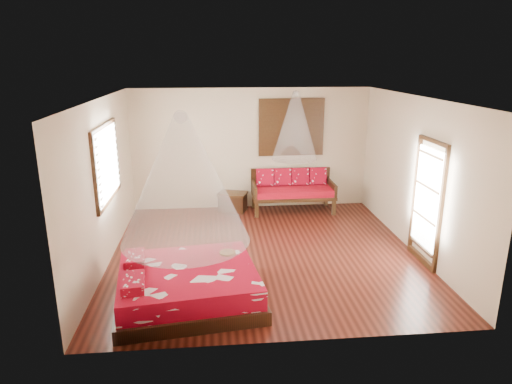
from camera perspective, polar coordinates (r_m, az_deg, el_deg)
room at (r=7.99m, az=1.08°, el=1.62°), size 5.54×5.54×2.84m
bed at (r=6.87m, az=-8.59°, el=-11.44°), size 2.26×2.09×0.64m
daybed at (r=10.63m, az=4.58°, el=0.44°), size 1.88×0.84×0.97m
storage_chest at (r=10.63m, az=-2.93°, el=-1.21°), size 0.75×0.64×0.44m
shutter_panel at (r=10.66m, az=4.44°, el=8.07°), size 1.52×0.06×1.32m
window_left at (r=8.26m, az=-18.12°, el=3.44°), size 0.10×1.74×1.34m
glazed_door at (r=8.29m, az=20.57°, el=-1.28°), size 0.08×1.02×2.16m
wine_tray at (r=7.19m, az=-3.58°, el=-7.29°), size 0.25×0.25×0.21m
mosquito_net_main at (r=6.29m, az=-9.05°, el=1.56°), size 1.80×1.80×1.80m
mosquito_net_daybed at (r=10.19m, az=4.90°, el=8.24°), size 1.01×1.01×1.50m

